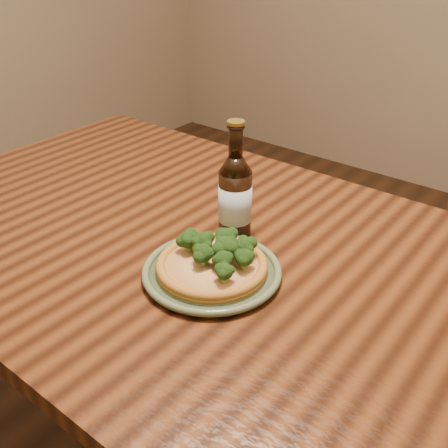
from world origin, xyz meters
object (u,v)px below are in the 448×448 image
Objects in this scene: plate at (212,271)px; pizza at (214,262)px; table at (219,285)px; beer_bottle at (235,196)px.

plate is 0.02m from pizza.
beer_bottle is (-0.01, 0.06, 0.19)m from table.
pizza is at bearing -57.28° from table.
plate is (0.05, -0.08, 0.10)m from table.
beer_bottle is (-0.06, 0.14, 0.06)m from pizza.
plate is at bearing -59.05° from table.
beer_bottle is at bearing 112.27° from pizza.
pizza is 0.16m from beer_bottle.
plate reaches higher than table.
beer_bottle is (-0.06, 0.14, 0.08)m from plate.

